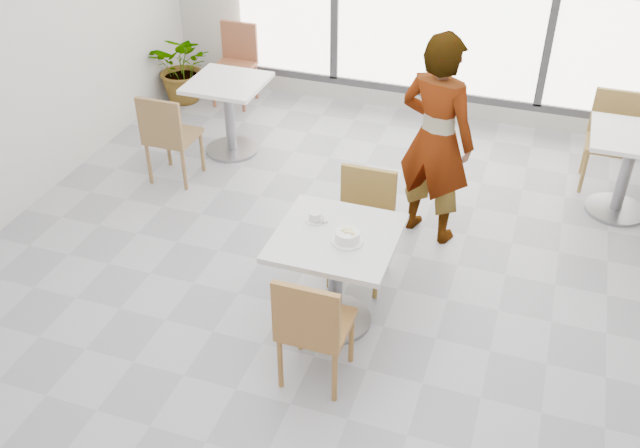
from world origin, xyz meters
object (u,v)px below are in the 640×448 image
(main_table, at_px, (336,263))
(oatmeal_bowl, at_px, (347,236))
(coffee_cup, at_px, (315,217))
(bg_table_right, at_px, (628,163))
(chair_near, at_px, (312,324))
(bg_chair_left_far, at_px, (236,58))
(person, at_px, (436,140))
(chair_far, at_px, (363,218))
(plant_left, at_px, (184,67))
(bg_chair_left_near, at_px, (168,133))
(bg_table_left, at_px, (229,106))
(bg_chair_right_far, at_px, (612,133))

(main_table, bearing_deg, oatmeal_bowl, -27.53)
(coffee_cup, bearing_deg, oatmeal_bowl, -30.27)
(bg_table_right, bearing_deg, chair_near, -124.07)
(bg_table_right, height_order, bg_chair_left_far, bg_chair_left_far)
(person, distance_m, bg_chair_left_far, 3.21)
(chair_far, height_order, plant_left, chair_far)
(chair_near, relative_size, oatmeal_bowl, 4.14)
(chair_near, xyz_separation_m, bg_chair_left_near, (-2.06, 1.95, 0.00))
(oatmeal_bowl, distance_m, bg_chair_left_near, 2.54)
(bg_table_left, bearing_deg, main_table, -49.66)
(oatmeal_bowl, bearing_deg, bg_chair_left_far, 125.04)
(coffee_cup, height_order, bg_table_right, coffee_cup)
(chair_far, distance_m, oatmeal_bowl, 0.72)
(oatmeal_bowl, relative_size, bg_chair_left_far, 0.24)
(main_table, relative_size, bg_table_right, 1.07)
(main_table, bearing_deg, chair_far, 87.78)
(main_table, bearing_deg, chair_near, -86.01)
(coffee_cup, relative_size, bg_chair_left_far, 0.18)
(bg_chair_left_near, bearing_deg, chair_far, 160.03)
(bg_table_left, bearing_deg, chair_far, -39.38)
(oatmeal_bowl, distance_m, bg_table_left, 2.81)
(chair_near, height_order, bg_chair_right_far, same)
(main_table, relative_size, chair_far, 0.92)
(coffee_cup, relative_size, bg_table_left, 0.21)
(bg_chair_left_near, bearing_deg, coffee_cup, 146.11)
(main_table, bearing_deg, person, 73.14)
(bg_chair_left_near, xyz_separation_m, plant_left, (-0.71, 1.64, -0.10))
(bg_table_left, bearing_deg, person, -19.30)
(plant_left, bearing_deg, bg_table_right, -10.33)
(oatmeal_bowl, xyz_separation_m, plant_left, (-2.82, 3.03, -0.39))
(bg_table_left, relative_size, bg_table_right, 1.00)
(chair_near, bearing_deg, bg_table_right, -124.07)
(bg_chair_left_near, xyz_separation_m, bg_chair_left_far, (-0.16, 1.84, 0.00))
(person, bearing_deg, bg_chair_left_far, -17.13)
(person, relative_size, bg_table_left, 2.32)
(coffee_cup, relative_size, bg_chair_left_near, 0.18)
(coffee_cup, distance_m, plant_left, 3.85)
(person, height_order, plant_left, person)
(chair_far, distance_m, plant_left, 3.64)
(main_table, distance_m, chair_far, 0.60)
(main_table, distance_m, bg_chair_right_far, 3.17)
(coffee_cup, distance_m, bg_chair_left_near, 2.23)
(oatmeal_bowl, relative_size, person, 0.12)
(oatmeal_bowl, relative_size, bg_table_right, 0.28)
(coffee_cup, bearing_deg, bg_chair_right_far, 52.23)
(oatmeal_bowl, distance_m, plant_left, 4.16)
(coffee_cup, height_order, plant_left, coffee_cup)
(chair_near, xyz_separation_m, bg_table_right, (1.86, 2.75, -0.01))
(main_table, height_order, plant_left, plant_left)
(bg_table_left, height_order, bg_chair_right_far, bg_chair_right_far)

